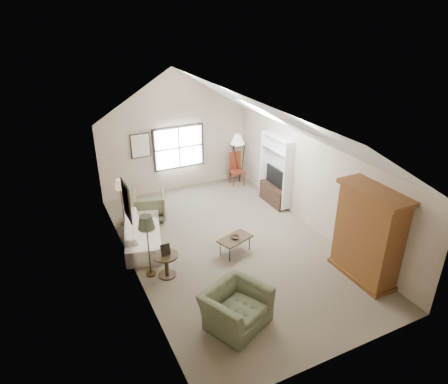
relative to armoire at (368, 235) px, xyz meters
name	(u,v)px	position (x,y,z in m)	size (l,w,h in m)	color
room_shell	(232,127)	(-2.18, 2.40, 2.11)	(5.01, 8.01, 4.00)	#675B49
window	(179,147)	(-2.08, 6.36, 0.35)	(1.72, 0.08, 1.42)	black
skylight	(261,111)	(-0.88, 3.30, 2.12)	(0.80, 1.20, 0.52)	white
wall_art	(134,171)	(-4.06, 4.34, 0.63)	(1.97, 3.71, 0.88)	black
armoire	(368,235)	(0.00, 0.00, 0.00)	(0.60, 1.50, 2.20)	brown
tv_alcove	(276,169)	(0.16, 4.00, 0.05)	(0.32, 1.30, 2.10)	white
media_console	(274,195)	(0.14, 4.00, -0.80)	(0.34, 1.18, 0.60)	#382316
tv_panel	(275,176)	(0.14, 4.00, -0.18)	(0.05, 0.90, 0.55)	black
sofa	(143,232)	(-4.15, 3.58, -0.77)	(2.26, 0.89, 0.66)	beige
armchair_near	(236,307)	(-3.32, -0.06, -0.71)	(1.20, 1.04, 0.78)	#545D41
armchair_far	(150,206)	(-3.61, 4.78, -0.69)	(0.87, 0.89, 0.81)	#68714F
coffee_table	(235,245)	(-2.21, 2.10, -0.88)	(0.85, 0.47, 0.44)	#372516
bowl	(235,237)	(-2.21, 2.10, -0.64)	(0.21, 0.21, 0.05)	#3E2419
side_table	(167,265)	(-4.05, 1.98, -0.82)	(0.57, 0.57, 0.57)	#312314
side_chair	(237,169)	(-0.22, 5.80, -0.53)	(0.44, 0.44, 1.13)	maroon
tripod_lamp	(237,157)	(-0.05, 6.10, -0.24)	(0.50, 0.50, 1.73)	silver
dark_lamp	(148,246)	(-4.38, 2.18, -0.31)	(0.38, 0.38, 1.58)	#292D1F
tan_lamp	(122,202)	(-4.38, 4.78, -0.39)	(0.28, 0.28, 1.42)	tan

